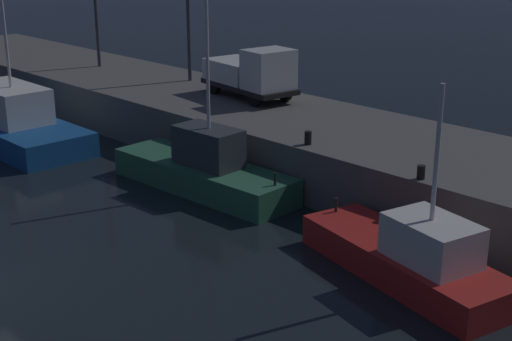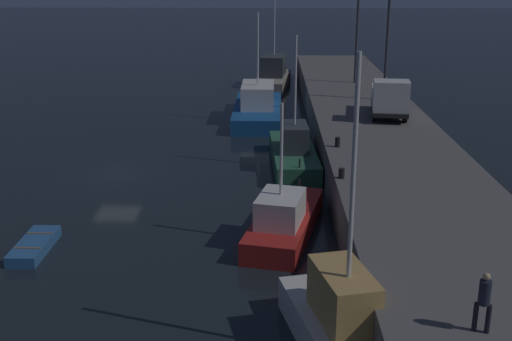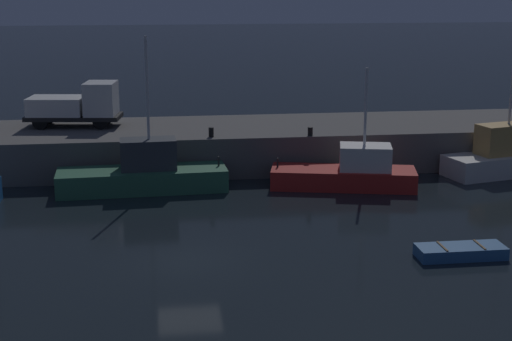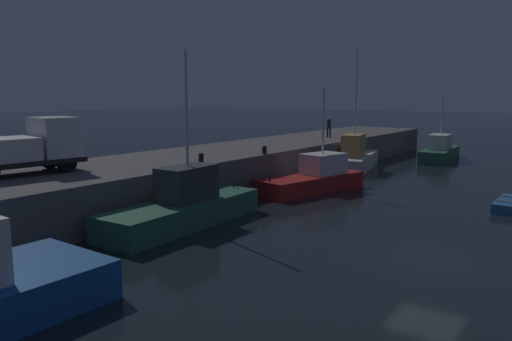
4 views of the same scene
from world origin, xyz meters
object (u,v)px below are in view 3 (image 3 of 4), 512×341
(fishing_boat_blue, at_px, (512,157))
(utility_truck, at_px, (78,105))
(fishing_boat_white, at_px, (144,174))
(fishing_trawler_green, at_px, (349,173))
(bollard_central, at_px, (211,132))
(bollard_west, at_px, (310,131))
(dinghy_orange_near, at_px, (461,252))

(fishing_boat_blue, distance_m, utility_truck, 25.03)
(fishing_boat_white, distance_m, fishing_trawler_green, 10.70)
(fishing_trawler_green, xyz_separation_m, bollard_central, (-6.99, 3.05, 1.74))
(utility_truck, distance_m, bollard_west, 13.69)
(utility_truck, bearing_deg, fishing_trawler_green, -26.34)
(fishing_boat_white, bearing_deg, bollard_west, 11.60)
(bollard_central, bearing_deg, utility_truck, 151.19)
(fishing_boat_white, distance_m, utility_truck, 7.84)
(dinghy_orange_near, height_order, bollard_west, bollard_west)
(dinghy_orange_near, height_order, utility_truck, utility_truck)
(fishing_boat_blue, bearing_deg, dinghy_orange_near, -122.68)
(fishing_boat_white, distance_m, bollard_west, 9.46)
(fishing_boat_blue, distance_m, dinghy_orange_near, 14.94)
(fishing_boat_white, bearing_deg, fishing_boat_blue, 2.73)
(utility_truck, bearing_deg, fishing_boat_blue, -12.42)
(bollard_west, bearing_deg, fishing_trawler_green, -60.09)
(bollard_central, bearing_deg, dinghy_orange_near, -57.52)
(fishing_trawler_green, bearing_deg, utility_truck, 153.66)
(fishing_trawler_green, height_order, bollard_central, fishing_trawler_green)
(fishing_trawler_green, height_order, dinghy_orange_near, fishing_trawler_green)
(fishing_boat_white, height_order, utility_truck, fishing_boat_white)
(bollard_central, bearing_deg, fishing_boat_blue, -4.25)
(fishing_boat_blue, xyz_separation_m, bollard_central, (-16.86, 1.25, 1.62))
(fishing_trawler_green, bearing_deg, dinghy_orange_near, -80.46)
(bollard_west, relative_size, bollard_central, 0.90)
(dinghy_orange_near, relative_size, bollard_west, 7.28)
(fishing_boat_blue, xyz_separation_m, fishing_boat_white, (-20.54, -0.98, -0.06))
(utility_truck, height_order, bollard_central, utility_truck)
(utility_truck, relative_size, bollard_west, 11.80)
(fishing_boat_white, relative_size, fishing_trawler_green, 1.12)
(fishing_boat_blue, relative_size, utility_truck, 1.69)
(fishing_trawler_green, xyz_separation_m, utility_truck, (-14.45, 7.15, 2.72))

